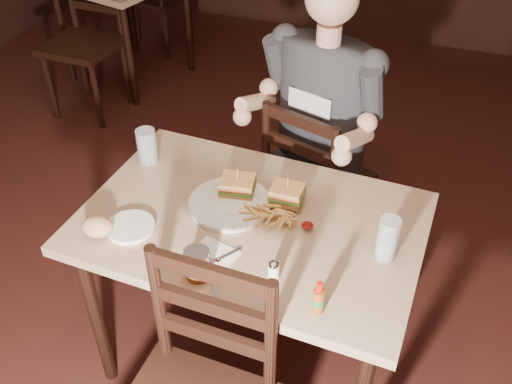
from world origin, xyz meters
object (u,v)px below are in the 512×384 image
(bg_chair_near, at_px, (82,44))
(glass_right, at_px, (387,239))
(syrup_dispenser, at_px, (197,264))
(glass_left, at_px, (147,146))
(dinner_plate, at_px, (230,205))
(chair_far, at_px, (318,181))
(hot_sauce, at_px, (319,297))
(main_table, at_px, (251,237))
(diner, at_px, (320,91))
(side_plate, at_px, (131,228))

(bg_chair_near, height_order, glass_right, bg_chair_near)
(syrup_dispenser, bearing_deg, glass_left, 133.66)
(dinner_plate, height_order, glass_left, glass_left)
(bg_chair_near, distance_m, glass_right, 2.74)
(chair_far, bearing_deg, hot_sauce, 120.55)
(glass_right, xyz_separation_m, syrup_dispenser, (-0.52, -0.28, -0.02))
(main_table, xyz_separation_m, syrup_dispenser, (-0.06, -0.30, 0.14))
(hot_sauce, bearing_deg, main_table, 135.90)
(diner, bearing_deg, bg_chair_near, 170.48)
(dinner_plate, bearing_deg, chair_far, 76.23)
(chair_far, xyz_separation_m, glass_right, (0.39, -0.72, 0.40))
(chair_far, height_order, hot_sauce, chair_far)
(dinner_plate, xyz_separation_m, side_plate, (-0.27, -0.22, -0.00))
(hot_sauce, height_order, side_plate, hot_sauce)
(main_table, relative_size, glass_right, 7.81)
(chair_far, height_order, side_plate, chair_far)
(diner, xyz_separation_m, glass_left, (-0.55, -0.47, -0.10))
(diner, relative_size, side_plate, 5.98)
(syrup_dispenser, relative_size, side_plate, 0.64)
(bg_chair_near, distance_m, dinner_plate, 2.26)
(glass_left, distance_m, syrup_dispenser, 0.65)
(main_table, bearing_deg, glass_left, 159.36)
(chair_far, relative_size, diner, 0.94)
(main_table, xyz_separation_m, bg_chair_near, (-1.76, 1.54, -0.20))
(main_table, height_order, dinner_plate, dinner_plate)
(bg_chair_near, bearing_deg, chair_far, -23.77)
(main_table, distance_m, syrup_dispenser, 0.34)
(bg_chair_near, bearing_deg, main_table, -40.24)
(chair_far, bearing_deg, glass_right, 135.02)
(hot_sauce, bearing_deg, side_plate, 169.82)
(bg_chair_near, xyz_separation_m, dinner_plate, (1.66, -1.51, 0.29))
(diner, height_order, hot_sauce, diner)
(dinner_plate, distance_m, hot_sauce, 0.54)
(chair_far, relative_size, glass_left, 6.46)
(chair_far, bearing_deg, side_plate, 80.86)
(dinner_plate, bearing_deg, syrup_dispenser, -84.37)
(syrup_dispenser, bearing_deg, hot_sauce, 1.28)
(main_table, xyz_separation_m, glass_right, (0.46, -0.02, 0.16))
(diner, height_order, syrup_dispenser, diner)
(dinner_plate, distance_m, glass_left, 0.43)
(chair_far, xyz_separation_m, diner, (-0.01, -0.05, 0.49))
(diner, distance_m, glass_left, 0.73)
(bg_chair_near, xyz_separation_m, syrup_dispenser, (1.70, -1.85, 0.33))
(dinner_plate, distance_m, glass_right, 0.56)
(glass_right, bearing_deg, diner, 120.85)
(glass_left, relative_size, glass_right, 0.91)
(syrup_dispenser, xyz_separation_m, side_plate, (-0.30, 0.12, -0.05))
(chair_far, bearing_deg, diner, 90.00)
(bg_chair_near, bearing_deg, syrup_dispenser, -46.33)
(glass_right, bearing_deg, bg_chair_near, 144.72)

